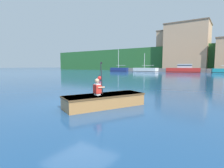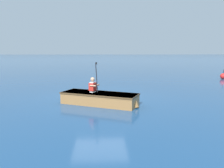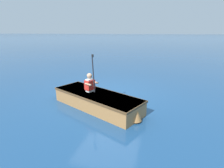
# 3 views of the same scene
# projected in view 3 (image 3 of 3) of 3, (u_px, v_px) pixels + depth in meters

# --- Properties ---
(ground_plane) EXTENTS (300.00, 300.00, 0.00)m
(ground_plane) POSITION_uv_depth(u_px,v_px,m) (108.00, 94.00, 6.76)
(ground_plane) COLOR navy
(rowboat_foreground) EXTENTS (2.24, 3.21, 0.47)m
(rowboat_foreground) POSITION_uv_depth(u_px,v_px,m) (98.00, 100.00, 5.50)
(rowboat_foreground) COLOR #A3703D
(rowboat_foreground) RESTS_ON ground
(person_paddler) EXTENTS (0.43, 0.43, 1.21)m
(person_paddler) POSITION_uv_depth(u_px,v_px,m) (90.00, 83.00, 5.57)
(person_paddler) COLOR silver
(person_paddler) RESTS_ON rowboat_foreground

